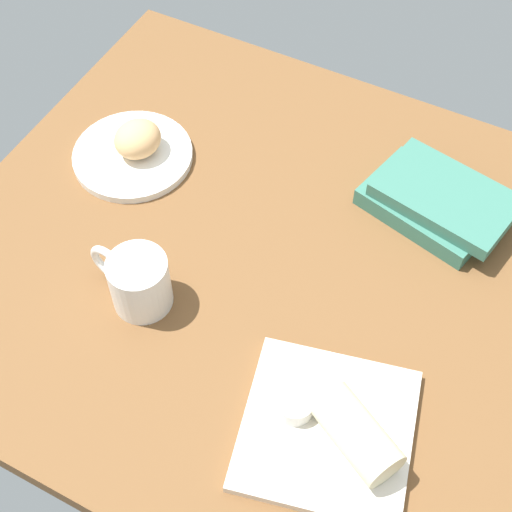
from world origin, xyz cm
name	(u,v)px	position (x,y,z in cm)	size (l,w,h in cm)	color
dining_table	(295,278)	(0.00, 0.00, 2.00)	(110.00, 90.00, 4.00)	brown
round_plate	(133,156)	(-35.16, 8.52, 4.70)	(20.59, 20.59, 1.40)	white
scone_pastry	(138,139)	(-34.24, 9.45, 8.31)	(8.29, 7.52, 5.81)	#DEAA6F
square_plate	(327,430)	(15.07, -21.76, 4.80)	(22.46, 22.46, 1.60)	silver
sauce_cup	(295,404)	(10.03, -21.34, 7.06)	(5.34, 5.34, 2.74)	silver
breakfast_wrap	(357,434)	(19.10, -22.09, 8.63)	(6.06, 6.06, 12.44)	beige
book_stack	(436,202)	(15.00, 20.75, 6.91)	(25.49, 18.06, 5.75)	#387260
coffee_mug	(138,281)	(-18.39, -15.17, 8.74)	(13.85, 8.94, 9.28)	white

